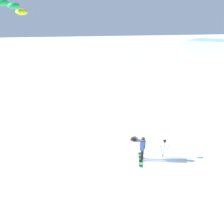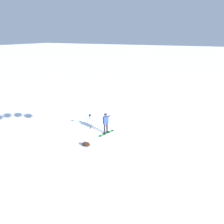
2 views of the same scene
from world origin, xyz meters
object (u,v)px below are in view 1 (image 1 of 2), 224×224
at_px(snowboarder, 143,146).
at_px(camera_tripod, 164,145).
at_px(traction_kite, 3,7).
at_px(gear_bag_large, 134,139).
at_px(snowboard, 140,159).

relative_size(snowboarder, camera_tripod, 1.33).
relative_size(traction_kite, gear_bag_large, 5.16).
bearing_deg(gear_bag_large, snowboarder, 171.76).
relative_size(snowboarder, gear_bag_large, 2.68).
bearing_deg(snowboard, traction_kite, 50.42).
distance_m(snowboarder, gear_bag_large, 2.64).
height_order(snowboarder, snowboard, snowboarder).
height_order(snowboarder, traction_kite, traction_kite).
height_order(traction_kite, gear_bag_large, traction_kite).
height_order(traction_kite, camera_tripod, traction_kite).
distance_m(snowboard, gear_bag_large, 2.45).
xyz_separation_m(traction_kite, gear_bag_large, (-4.27, -8.50, -9.45)).
bearing_deg(camera_tripod, snowboard, 86.40).
bearing_deg(snowboard, camera_tripod, -93.60).
xyz_separation_m(snowboarder, traction_kite, (6.71, 8.14, 8.50)).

